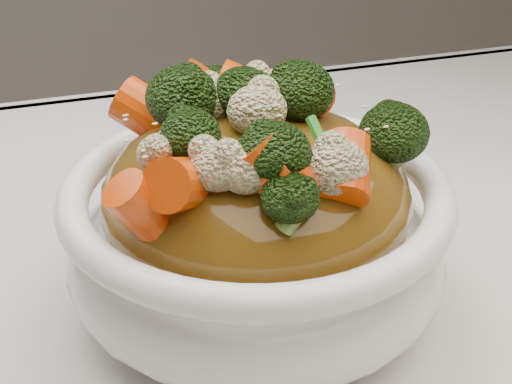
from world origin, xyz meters
name	(u,v)px	position (x,y,z in m)	size (l,w,h in m)	color
tablecloth	(327,307)	(0.00, 0.00, 0.73)	(1.20, 0.80, 0.04)	silver
bowl	(256,241)	(-0.05, 0.00, 0.80)	(0.24, 0.24, 0.09)	white
sauce_base	(256,197)	(-0.05, 0.00, 0.83)	(0.19, 0.19, 0.10)	#5D3D10
carrots	(256,91)	(-0.05, 0.00, 0.90)	(0.19, 0.19, 0.06)	#E04307
broccoli	(256,93)	(-0.05, 0.00, 0.90)	(0.19, 0.19, 0.05)	black
cauliflower	(256,97)	(-0.05, 0.00, 0.90)	(0.19, 0.19, 0.04)	beige
scallions	(256,90)	(-0.05, 0.00, 0.90)	(0.14, 0.14, 0.02)	#22721A
sesame_seeds	(256,90)	(-0.05, 0.00, 0.90)	(0.17, 0.17, 0.01)	beige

